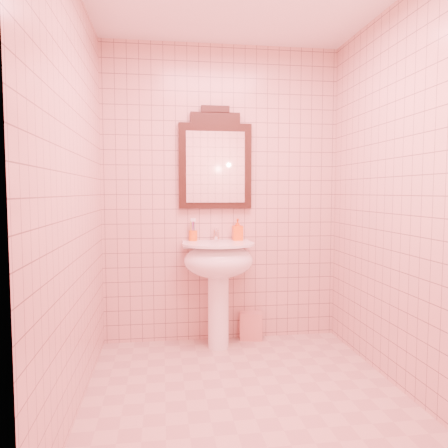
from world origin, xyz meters
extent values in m
plane|color=tan|center=(0.00, 0.00, 0.00)|extent=(2.20, 2.20, 0.00)
cube|color=tan|center=(0.00, 1.10, 1.25)|extent=(2.00, 0.02, 2.50)
cylinder|color=white|center=(-0.06, 0.88, 0.35)|extent=(0.17, 0.17, 0.70)
ellipsoid|color=white|center=(-0.06, 0.86, 0.72)|extent=(0.56, 0.46, 0.28)
cube|color=white|center=(-0.06, 1.03, 0.83)|extent=(0.56, 0.15, 0.05)
cylinder|color=white|center=(-0.06, 0.86, 0.85)|extent=(0.58, 0.58, 0.02)
cylinder|color=white|center=(-0.06, 1.03, 0.91)|extent=(0.04, 0.04, 0.09)
cylinder|color=white|center=(-0.06, 0.97, 0.94)|extent=(0.02, 0.10, 0.02)
cylinder|color=white|center=(-0.06, 0.92, 0.93)|extent=(0.02, 0.02, 0.04)
cube|color=white|center=(-0.06, 1.04, 0.96)|extent=(0.02, 0.07, 0.01)
cube|color=black|center=(-0.06, 1.08, 1.49)|extent=(0.61, 0.05, 0.71)
cube|color=black|center=(-0.06, 1.08, 1.89)|extent=(0.41, 0.05, 0.09)
cube|color=black|center=(-0.06, 1.08, 1.96)|extent=(0.24, 0.05, 0.06)
cube|color=white|center=(-0.06, 1.05, 1.48)|extent=(0.49, 0.01, 0.59)
cylinder|color=#DE5A12|center=(-0.25, 1.04, 0.91)|extent=(0.07, 0.07, 0.09)
cylinder|color=silver|center=(-0.24, 1.04, 0.94)|extent=(0.01, 0.01, 0.16)
cylinder|color=#338CD8|center=(-0.24, 1.05, 0.94)|extent=(0.01, 0.01, 0.16)
cylinder|color=#E5334C|center=(-0.26, 1.06, 0.94)|extent=(0.01, 0.01, 0.16)
cylinder|color=#3FBF59|center=(-0.27, 1.05, 0.94)|extent=(0.01, 0.01, 0.16)
cylinder|color=#D8CC4C|center=(-0.27, 1.03, 0.94)|extent=(0.01, 0.01, 0.16)
cylinder|color=purple|center=(-0.26, 1.02, 0.94)|extent=(0.01, 0.01, 0.16)
cylinder|color=#4C4C59|center=(-0.24, 1.03, 0.94)|extent=(0.01, 0.01, 0.16)
imported|color=#DD5412|center=(0.12, 1.02, 0.96)|extent=(0.08, 0.09, 0.19)
cube|color=#CF7B7A|center=(0.24, 1.04, 0.12)|extent=(0.21, 0.16, 0.23)
camera|label=1|loc=(-0.51, -2.59, 1.27)|focal=35.00mm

